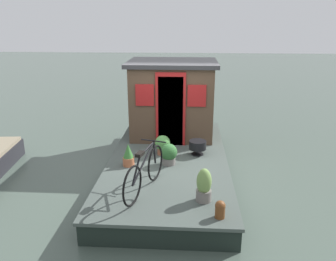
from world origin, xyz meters
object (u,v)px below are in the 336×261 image
(houseboat_cabin, at_px, (172,98))
(charcoal_grill, at_px, (198,145))
(potted_plant_rosemary, at_px, (128,155))
(bicycle, at_px, (145,172))
(potted_plant_geranium, at_px, (204,186))
(mooring_bollard, at_px, (220,209))
(potted_plant_lavender, at_px, (169,154))
(potted_plant_sage, at_px, (163,144))

(houseboat_cabin, relative_size, charcoal_grill, 5.75)
(potted_plant_rosemary, bearing_deg, bicycle, -156.08)
(houseboat_cabin, bearing_deg, potted_plant_geranium, -168.48)
(potted_plant_rosemary, height_order, mooring_bollard, potted_plant_rosemary)
(charcoal_grill, bearing_deg, potted_plant_lavender, 133.38)
(potted_plant_geranium, height_order, potted_plant_lavender, potted_plant_geranium)
(mooring_bollard, bearing_deg, bicycle, 58.29)
(houseboat_cabin, bearing_deg, potted_plant_sage, 174.20)
(potted_plant_geranium, xyz_separation_m, potted_plant_lavender, (1.52, 0.69, -0.05))
(mooring_bollard, bearing_deg, charcoal_grill, 6.54)
(bicycle, distance_m, potted_plant_sage, 1.81)
(bicycle, xyz_separation_m, potted_plant_geranium, (-0.28, -1.05, -0.10))
(potted_plant_geranium, bearing_deg, potted_plant_sage, 22.62)
(houseboat_cabin, xyz_separation_m, potted_plant_lavender, (-2.01, -0.03, -0.76))
(bicycle, relative_size, potted_plant_geranium, 2.76)
(potted_plant_geranium, bearing_deg, mooring_bollard, -155.12)
(potted_plant_geranium, distance_m, potted_plant_lavender, 1.67)
(houseboat_cabin, bearing_deg, bicycle, 174.23)
(potted_plant_rosemary, height_order, charcoal_grill, potted_plant_rosemary)
(charcoal_grill, bearing_deg, mooring_bollard, -173.46)
(potted_plant_sage, bearing_deg, potted_plant_lavender, -162.48)
(potted_plant_geranium, relative_size, mooring_bollard, 2.06)
(houseboat_cabin, relative_size, potted_plant_geranium, 3.78)
(potted_plant_sage, relative_size, charcoal_grill, 1.15)
(mooring_bollard, bearing_deg, potted_plant_geranium, 24.88)
(potted_plant_rosemary, bearing_deg, charcoal_grill, -63.92)
(potted_plant_sage, distance_m, mooring_bollard, 2.82)
(bicycle, xyz_separation_m, potted_plant_lavender, (1.24, -0.36, -0.15))
(houseboat_cabin, height_order, potted_plant_lavender, houseboat_cabin)
(bicycle, bearing_deg, charcoal_grill, -28.26)
(potted_plant_lavender, bearing_deg, potted_plant_rosemary, 98.72)
(potted_plant_rosemary, xyz_separation_m, mooring_bollard, (-1.90, -1.78, -0.08))
(potted_plant_geranium, height_order, potted_plant_rosemary, potted_plant_geranium)
(potted_plant_lavender, relative_size, charcoal_grill, 1.16)
(houseboat_cabin, height_order, charcoal_grill, houseboat_cabin)
(houseboat_cabin, distance_m, potted_plant_lavender, 2.15)
(charcoal_grill, xyz_separation_m, mooring_bollard, (-2.62, -0.30, -0.07))
(bicycle, relative_size, potted_plant_rosemary, 3.38)
(houseboat_cabin, relative_size, mooring_bollard, 7.78)
(houseboat_cabin, distance_m, bicycle, 3.32)
(houseboat_cabin, height_order, potted_plant_sage, houseboat_cabin)
(bicycle, bearing_deg, potted_plant_lavender, -16.11)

